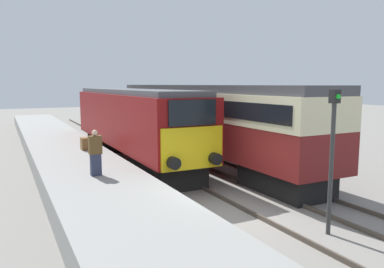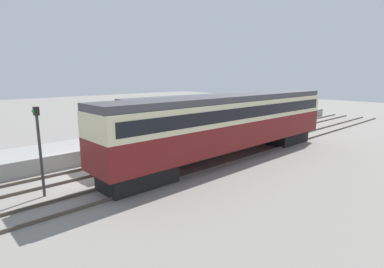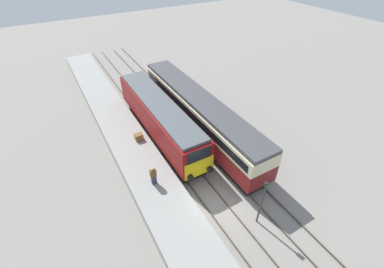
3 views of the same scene
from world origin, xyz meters
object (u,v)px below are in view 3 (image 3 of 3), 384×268
locomotive (160,117)px  passenger_carriage (198,111)px  signal_post (262,200)px  luggage_crate (139,137)px  person_on_platform (153,176)px

locomotive → passenger_carriage: bearing=-21.2°
signal_post → luggage_crate: size_ratio=5.66×
person_on_platform → signal_post: bearing=-49.9°
locomotive → passenger_carriage: 3.66m
locomotive → person_on_platform: (-3.29, -6.08, -0.44)m
locomotive → luggage_crate: locomotive is taller
signal_post → luggage_crate: 12.17m
person_on_platform → passenger_carriage: bearing=35.4°
passenger_carriage → signal_post: (-1.70, -10.68, -0.11)m
person_on_platform → luggage_crate: 5.57m
passenger_carriage → person_on_platform: 8.25m
locomotive → person_on_platform: size_ratio=9.05×
signal_post → luggage_crate: (-4.12, 11.40, -1.14)m
person_on_platform → signal_post: (4.99, -5.92, 0.64)m
passenger_carriage → person_on_platform: (-6.69, -4.76, -0.75)m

